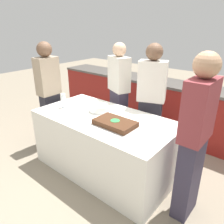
% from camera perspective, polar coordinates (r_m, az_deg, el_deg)
% --- Properties ---
extents(ground_plane, '(14.00, 14.00, 0.00)m').
position_cam_1_polar(ground_plane, '(3.08, -1.90, -14.57)').
color(ground_plane, gray).
extents(back_counter, '(4.40, 0.58, 0.92)m').
position_cam_1_polar(back_counter, '(3.99, 12.76, 1.47)').
color(back_counter, maroon).
rests_on(back_counter, ground_plane).
extents(dining_table, '(1.78, 0.91, 0.77)m').
position_cam_1_polar(dining_table, '(2.86, -2.00, -8.39)').
color(dining_table, white).
rests_on(dining_table, ground_plane).
extents(cake, '(0.50, 0.32, 0.07)m').
position_cam_1_polar(cake, '(2.45, 0.81, -2.93)').
color(cake, '#B7B2AD').
rests_on(cake, dining_table).
extents(plate_stack, '(0.24, 0.24, 0.09)m').
position_cam_1_polar(plate_stack, '(2.84, -3.44, 0.99)').
color(plate_stack, white).
rests_on(plate_stack, dining_table).
extents(wine_glass, '(0.06, 0.06, 0.20)m').
position_cam_1_polar(wine_glass, '(3.01, -12.60, 3.58)').
color(wine_glass, white).
rests_on(wine_glass, dining_table).
extents(side_plate_near_cake, '(0.18, 0.18, 0.00)m').
position_cam_1_polar(side_plate_near_cake, '(2.66, 4.87, -1.54)').
color(side_plate_near_cake, white).
rests_on(side_plate_near_cake, dining_table).
extents(side_plate_right_edge, '(0.18, 0.18, 0.00)m').
position_cam_1_polar(side_plate_right_edge, '(2.26, 9.97, -6.37)').
color(side_plate_right_edge, white).
rests_on(side_plate_right_edge, dining_table).
extents(person_cutting_cake, '(0.41, 0.32, 1.62)m').
position_cam_1_polar(person_cutting_cake, '(3.03, 10.12, 2.76)').
color(person_cutting_cake, '#282833').
rests_on(person_cutting_cake, ground_plane).
extents(person_seated_left, '(0.22, 0.32, 1.61)m').
position_cam_1_polar(person_seated_left, '(3.45, -16.06, 4.71)').
color(person_seated_left, '#282833').
rests_on(person_seated_left, ground_plane).
extents(person_seated_right, '(0.22, 0.38, 1.65)m').
position_cam_1_polar(person_seated_right, '(2.14, 20.76, -6.64)').
color(person_seated_right, '#383347').
rests_on(person_seated_right, ground_plane).
extents(person_standing_back, '(0.41, 0.33, 1.59)m').
position_cam_1_polar(person_standing_back, '(3.33, 1.78, 4.51)').
color(person_standing_back, '#383347').
rests_on(person_standing_back, ground_plane).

